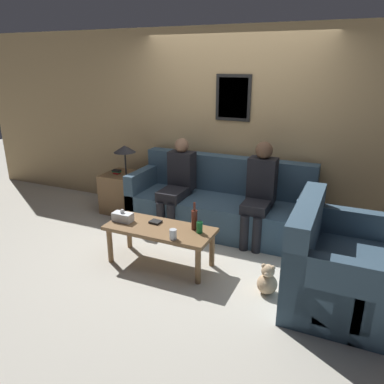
{
  "coord_description": "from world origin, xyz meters",
  "views": [
    {
      "loc": [
        1.59,
        -3.92,
        2.15
      ],
      "look_at": [
        -0.13,
        -0.1,
        0.69
      ],
      "focal_mm": 35.0,
      "sensor_mm": 36.0,
      "label": 1
    }
  ],
  "objects_px": {
    "coffee_table": "(160,233)",
    "couch_side": "(333,267)",
    "teddy_bear": "(267,281)",
    "wine_bottle": "(194,219)",
    "person_left": "(178,181)",
    "person_right": "(260,190)",
    "drinking_glass": "(173,234)",
    "couch_main": "(220,205)"
  },
  "relations": [
    {
      "from": "couch_side",
      "to": "wine_bottle",
      "type": "bearing_deg",
      "value": 90.02
    },
    {
      "from": "couch_main",
      "to": "couch_side",
      "type": "bearing_deg",
      "value": -35.24
    },
    {
      "from": "person_left",
      "to": "person_right",
      "type": "height_order",
      "value": "person_right"
    },
    {
      "from": "teddy_bear",
      "to": "wine_bottle",
      "type": "bearing_deg",
      "value": 167.76
    },
    {
      "from": "person_left",
      "to": "wine_bottle",
      "type": "bearing_deg",
      "value": -54.7
    },
    {
      "from": "wine_bottle",
      "to": "person_left",
      "type": "bearing_deg",
      "value": 125.3
    },
    {
      "from": "couch_side",
      "to": "coffee_table",
      "type": "bearing_deg",
      "value": 93.54
    },
    {
      "from": "coffee_table",
      "to": "couch_side",
      "type": "bearing_deg",
      "value": 3.54
    },
    {
      "from": "drinking_glass",
      "to": "person_left",
      "type": "distance_m",
      "value": 1.36
    },
    {
      "from": "coffee_table",
      "to": "person_right",
      "type": "relative_size",
      "value": 0.96
    },
    {
      "from": "person_left",
      "to": "couch_side",
      "type": "bearing_deg",
      "value": -23.95
    },
    {
      "from": "coffee_table",
      "to": "person_right",
      "type": "xyz_separation_m",
      "value": [
        0.83,
        1.02,
        0.3
      ]
    },
    {
      "from": "coffee_table",
      "to": "person_left",
      "type": "bearing_deg",
      "value": 105.74
    },
    {
      "from": "teddy_bear",
      "to": "couch_side",
      "type": "bearing_deg",
      "value": 18.27
    },
    {
      "from": "wine_bottle",
      "to": "person_right",
      "type": "height_order",
      "value": "person_right"
    },
    {
      "from": "couch_main",
      "to": "teddy_bear",
      "type": "xyz_separation_m",
      "value": [
        0.96,
        -1.27,
        -0.19
      ]
    },
    {
      "from": "teddy_bear",
      "to": "couch_main",
      "type": "bearing_deg",
      "value": 127.2
    },
    {
      "from": "coffee_table",
      "to": "person_right",
      "type": "height_order",
      "value": "person_right"
    },
    {
      "from": "wine_bottle",
      "to": "drinking_glass",
      "type": "height_order",
      "value": "wine_bottle"
    },
    {
      "from": "couch_side",
      "to": "drinking_glass",
      "type": "height_order",
      "value": "couch_side"
    },
    {
      "from": "person_left",
      "to": "teddy_bear",
      "type": "height_order",
      "value": "person_left"
    },
    {
      "from": "couch_side",
      "to": "coffee_table",
      "type": "xyz_separation_m",
      "value": [
        -1.79,
        -0.11,
        0.05
      ]
    },
    {
      "from": "coffee_table",
      "to": "couch_main",
      "type": "bearing_deg",
      "value": 77.6
    },
    {
      "from": "person_left",
      "to": "teddy_bear",
      "type": "xyz_separation_m",
      "value": [
        1.52,
        -1.11,
        -0.5
      ]
    },
    {
      "from": "person_right",
      "to": "teddy_bear",
      "type": "height_order",
      "value": "person_right"
    },
    {
      "from": "person_right",
      "to": "teddy_bear",
      "type": "relative_size",
      "value": 3.98
    },
    {
      "from": "couch_side",
      "to": "teddy_bear",
      "type": "relative_size",
      "value": 4.05
    },
    {
      "from": "wine_bottle",
      "to": "teddy_bear",
      "type": "height_order",
      "value": "wine_bottle"
    },
    {
      "from": "couch_side",
      "to": "person_left",
      "type": "distance_m",
      "value": 2.3
    },
    {
      "from": "drinking_glass",
      "to": "person_right",
      "type": "distance_m",
      "value": 1.35
    },
    {
      "from": "couch_side",
      "to": "wine_bottle",
      "type": "height_order",
      "value": "couch_side"
    },
    {
      "from": "drinking_glass",
      "to": "teddy_bear",
      "type": "bearing_deg",
      "value": 6.92
    },
    {
      "from": "coffee_table",
      "to": "drinking_glass",
      "type": "relative_size",
      "value": 11.32
    },
    {
      "from": "wine_bottle",
      "to": "coffee_table",
      "type": "bearing_deg",
      "value": -163.16
    },
    {
      "from": "couch_side",
      "to": "teddy_bear",
      "type": "height_order",
      "value": "couch_side"
    },
    {
      "from": "teddy_bear",
      "to": "drinking_glass",
      "type": "bearing_deg",
      "value": -173.08
    },
    {
      "from": "couch_main",
      "to": "teddy_bear",
      "type": "height_order",
      "value": "couch_main"
    },
    {
      "from": "person_left",
      "to": "teddy_bear",
      "type": "distance_m",
      "value": 1.95
    },
    {
      "from": "couch_side",
      "to": "wine_bottle",
      "type": "xyz_separation_m",
      "value": [
        -1.43,
        -0.0,
        0.23
      ]
    },
    {
      "from": "person_left",
      "to": "person_right",
      "type": "xyz_separation_m",
      "value": [
        1.12,
        -0.02,
        0.04
      ]
    },
    {
      "from": "coffee_table",
      "to": "drinking_glass",
      "type": "xyz_separation_m",
      "value": [
        0.26,
        -0.19,
        0.12
      ]
    },
    {
      "from": "person_right",
      "to": "drinking_glass",
      "type": "bearing_deg",
      "value": -115.26
    }
  ]
}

